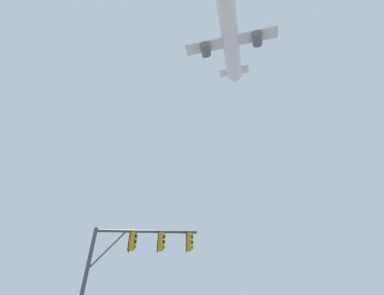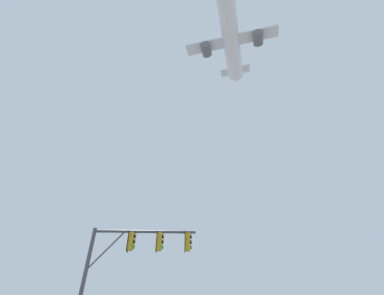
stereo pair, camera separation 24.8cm
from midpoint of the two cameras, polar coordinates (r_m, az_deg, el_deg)
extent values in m
cylinder|color=#4C4C51|center=(14.94, -22.60, -26.98)|extent=(0.20, 0.20, 5.94)
cylinder|color=#4C4C51|center=(14.94, -9.71, -17.76)|extent=(5.44, 0.22, 0.15)
cylinder|color=#4C4C51|center=(15.04, -17.79, -20.62)|extent=(1.69, 0.10, 1.98)
cube|color=gold|center=(14.67, -0.49, -20.05)|extent=(0.26, 0.32, 0.90)
cylinder|color=gold|center=(14.82, -0.48, -18.15)|extent=(0.05, 0.05, 0.12)
cube|color=black|center=(14.67, -1.07, -20.04)|extent=(0.03, 0.46, 1.04)
sphere|color=black|center=(14.76, 0.11, -19.04)|extent=(0.20, 0.20, 0.20)
cylinder|color=gold|center=(14.78, 0.38, -18.82)|extent=(0.04, 0.21, 0.21)
sphere|color=black|center=(14.68, 0.11, -20.09)|extent=(0.20, 0.20, 0.20)
cylinder|color=gold|center=(14.70, 0.38, -19.87)|extent=(0.04, 0.21, 0.21)
sphere|color=green|center=(14.60, 0.11, -21.15)|extent=(0.20, 0.20, 0.20)
cylinder|color=gold|center=(14.62, 0.38, -20.92)|extent=(0.04, 0.21, 0.21)
cube|color=gold|center=(14.71, -6.69, -19.86)|extent=(0.26, 0.32, 0.90)
cylinder|color=gold|center=(14.86, -6.55, -17.98)|extent=(0.05, 0.05, 0.12)
cube|color=black|center=(14.72, -7.27, -19.84)|extent=(0.03, 0.46, 1.04)
sphere|color=black|center=(14.78, -6.03, -18.89)|extent=(0.20, 0.20, 0.20)
cylinder|color=gold|center=(14.79, -5.75, -18.68)|extent=(0.04, 0.21, 0.21)
sphere|color=black|center=(14.70, -6.10, -19.93)|extent=(0.20, 0.20, 0.20)
cylinder|color=gold|center=(14.71, -5.81, -19.72)|extent=(0.04, 0.21, 0.21)
sphere|color=green|center=(14.62, -6.17, -20.98)|extent=(0.20, 0.20, 0.20)
cylinder|color=gold|center=(14.64, -5.88, -20.77)|extent=(0.04, 0.21, 0.21)
cube|color=gold|center=(14.90, -12.78, -19.48)|extent=(0.26, 0.32, 0.90)
cylinder|color=gold|center=(15.05, -12.51, -17.62)|extent=(0.05, 0.05, 0.12)
cube|color=black|center=(14.93, -13.34, -19.43)|extent=(0.03, 0.46, 1.04)
sphere|color=black|center=(14.95, -12.06, -18.53)|extent=(0.20, 0.20, 0.20)
cylinder|color=gold|center=(14.96, -11.77, -18.34)|extent=(0.04, 0.21, 0.21)
sphere|color=black|center=(14.87, -12.20, -19.56)|extent=(0.20, 0.20, 0.20)
cylinder|color=gold|center=(14.88, -11.91, -19.36)|extent=(0.04, 0.21, 0.21)
sphere|color=green|center=(14.80, -12.35, -20.59)|extent=(0.20, 0.20, 0.20)
cylinder|color=gold|center=(14.80, -12.05, -20.39)|extent=(0.04, 0.21, 0.21)
cylinder|color=white|center=(56.07, 8.60, 22.87)|extent=(8.32, 19.35, 3.40)
cone|color=white|center=(62.25, 9.81, 14.69)|extent=(3.35, 2.81, 2.89)
cube|color=silver|center=(55.92, 8.72, 22.15)|extent=(18.05, 7.02, 0.38)
cylinder|color=#595B60|center=(55.35, 14.42, 22.27)|extent=(2.52, 2.96, 1.91)
cylinder|color=#595B60|center=(55.24, 3.26, 20.71)|extent=(2.52, 2.96, 1.91)
cube|color=#0C5933|center=(62.35, 9.40, 17.36)|extent=(1.03, 2.94, 4.04)
cube|color=silver|center=(61.22, 9.58, 16.31)|extent=(6.66, 3.53, 0.21)
camera|label=1|loc=(0.12, -89.71, -0.21)|focal=24.28mm
camera|label=2|loc=(0.12, 90.29, 0.21)|focal=24.28mm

